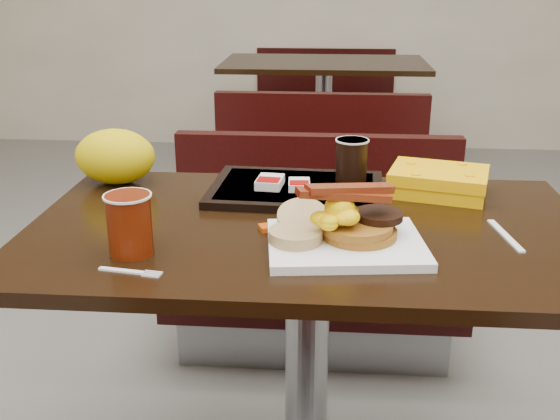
# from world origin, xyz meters

# --- Properties ---
(table_near) EXTENTS (1.20, 0.70, 0.75)m
(table_near) POSITION_xyz_m (0.00, 0.00, 0.38)
(table_near) COLOR black
(table_near) RESTS_ON floor
(bench_near_n) EXTENTS (1.00, 0.46, 0.72)m
(bench_near_n) POSITION_xyz_m (0.00, 0.70, 0.36)
(bench_near_n) COLOR black
(bench_near_n) RESTS_ON floor
(table_far) EXTENTS (1.20, 0.70, 0.75)m
(table_far) POSITION_xyz_m (0.00, 2.60, 0.38)
(table_far) COLOR black
(table_far) RESTS_ON floor
(bench_far_s) EXTENTS (1.00, 0.46, 0.72)m
(bench_far_s) POSITION_xyz_m (0.00, 1.90, 0.36)
(bench_far_s) COLOR black
(bench_far_s) RESTS_ON floor
(bench_far_n) EXTENTS (1.00, 0.46, 0.72)m
(bench_far_n) POSITION_xyz_m (0.00, 3.30, 0.36)
(bench_far_n) COLOR black
(bench_far_n) RESTS_ON floor
(platter) EXTENTS (0.33, 0.27, 0.02)m
(platter) POSITION_xyz_m (0.08, -0.12, 0.76)
(platter) COLOR white
(platter) RESTS_ON table_near
(pancake_stack) EXTENTS (0.18, 0.18, 0.03)m
(pancake_stack) POSITION_xyz_m (0.10, -0.10, 0.78)
(pancake_stack) COLOR #8D5C17
(pancake_stack) RESTS_ON platter
(sausage_patty) EXTENTS (0.12, 0.12, 0.01)m
(sausage_patty) POSITION_xyz_m (0.14, -0.08, 0.81)
(sausage_patty) COLOR black
(sausage_patty) RESTS_ON pancake_stack
(scrambled_eggs) EXTENTS (0.11, 0.10, 0.06)m
(scrambled_eggs) POSITION_xyz_m (0.06, -0.12, 0.83)
(scrambled_eggs) COLOR #FFC505
(scrambled_eggs) RESTS_ON pancake_stack
(bacon_strips) EXTENTS (0.20, 0.14, 0.01)m
(bacon_strips) POSITION_xyz_m (0.07, -0.12, 0.86)
(bacon_strips) COLOR #4F0B05
(bacon_strips) RESTS_ON scrambled_eggs
(muffin_bottom) EXTENTS (0.13, 0.13, 0.02)m
(muffin_bottom) POSITION_xyz_m (-0.02, -0.13, 0.78)
(muffin_bottom) COLOR tan
(muffin_bottom) RESTS_ON platter
(muffin_top) EXTENTS (0.10, 0.10, 0.06)m
(muffin_top) POSITION_xyz_m (-0.01, -0.07, 0.79)
(muffin_top) COLOR tan
(muffin_top) RESTS_ON platter
(coffee_cup_near) EXTENTS (0.11, 0.11, 0.12)m
(coffee_cup_near) POSITION_xyz_m (-0.34, -0.17, 0.81)
(coffee_cup_near) COLOR maroon
(coffee_cup_near) RESTS_ON table_near
(fork) EXTENTS (0.12, 0.04, 0.00)m
(fork) POSITION_xyz_m (-0.33, -0.26, 0.75)
(fork) COLOR white
(fork) RESTS_ON table_near
(knife) EXTENTS (0.04, 0.17, 0.00)m
(knife) POSITION_xyz_m (0.40, -0.03, 0.75)
(knife) COLOR white
(knife) RESTS_ON table_near
(condiment_syrup) EXTENTS (0.05, 0.05, 0.01)m
(condiment_syrup) POSITION_xyz_m (-0.08, -0.04, 0.76)
(condiment_syrup) COLOR #B93F07
(condiment_syrup) RESTS_ON table_near
(tray) EXTENTS (0.43, 0.31, 0.02)m
(tray) POSITION_xyz_m (-0.04, 0.20, 0.76)
(tray) COLOR black
(tray) RESTS_ON table_near
(hashbrown_sleeve_left) EXTENTS (0.07, 0.09, 0.02)m
(hashbrown_sleeve_left) POSITION_xyz_m (-0.10, 0.19, 0.78)
(hashbrown_sleeve_left) COLOR silver
(hashbrown_sleeve_left) RESTS_ON tray
(hashbrown_sleeve_right) EXTENTS (0.05, 0.07, 0.02)m
(hashbrown_sleeve_right) POSITION_xyz_m (-0.03, 0.18, 0.78)
(hashbrown_sleeve_right) COLOR silver
(hashbrown_sleeve_right) RESTS_ON tray
(coffee_cup_far) EXTENTS (0.09, 0.09, 0.11)m
(coffee_cup_far) POSITION_xyz_m (0.09, 0.25, 0.82)
(coffee_cup_far) COLOR black
(coffee_cup_far) RESTS_ON tray
(clamshell) EXTENTS (0.26, 0.22, 0.06)m
(clamshell) POSITION_xyz_m (0.31, 0.23, 0.78)
(clamshell) COLOR #F0A804
(clamshell) RESTS_ON table_near
(paper_bag) EXTENTS (0.24, 0.21, 0.14)m
(paper_bag) POSITION_xyz_m (-0.50, 0.25, 0.82)
(paper_bag) COLOR yellow
(paper_bag) RESTS_ON table_near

